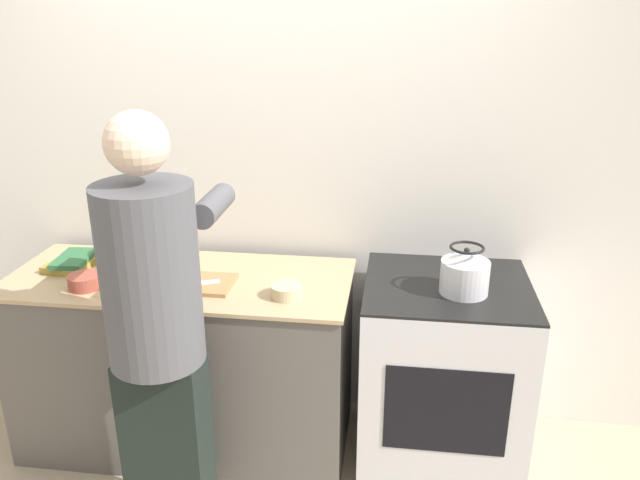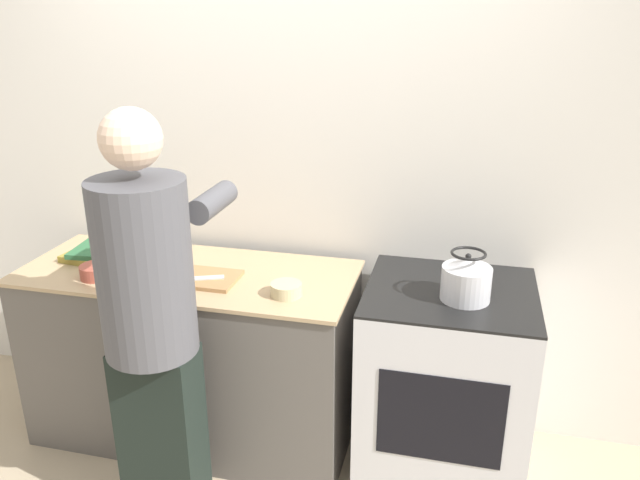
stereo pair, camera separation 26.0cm
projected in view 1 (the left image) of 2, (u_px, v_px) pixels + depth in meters
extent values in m
cube|color=silver|center=(280.00, 171.00, 3.05)|extent=(8.00, 0.05, 2.60)
cube|color=#5B5651|center=(186.00, 363.00, 3.02)|extent=(1.55, 0.63, 0.87)
cube|color=tan|center=(179.00, 279.00, 2.86)|extent=(1.58, 0.66, 0.02)
cube|color=silver|center=(441.00, 376.00, 2.88)|extent=(0.72, 0.66, 0.91)
cube|color=black|center=(448.00, 286.00, 2.71)|extent=(0.72, 0.66, 0.01)
cube|color=black|center=(446.00, 411.00, 2.56)|extent=(0.51, 0.01, 0.40)
cube|color=black|center=(168.00, 447.00, 2.49)|extent=(0.32, 0.19, 0.81)
cylinder|color=#4C4C51|center=(150.00, 276.00, 2.23)|extent=(0.35, 0.35, 0.68)
sphere|color=beige|center=(136.00, 143.00, 2.06)|extent=(0.22, 0.22, 0.22)
cylinder|color=#4C4C51|center=(140.00, 202.00, 2.47)|extent=(0.10, 0.30, 0.10)
cylinder|color=#4C4C51|center=(213.00, 205.00, 2.43)|extent=(0.10, 0.30, 0.10)
cube|color=#A87A4C|center=(197.00, 283.00, 2.77)|extent=(0.32, 0.23, 0.02)
cube|color=silver|center=(205.00, 283.00, 2.75)|extent=(0.14, 0.08, 0.01)
cube|color=black|center=(180.00, 285.00, 2.72)|extent=(0.09, 0.06, 0.01)
cylinder|color=silver|center=(465.00, 277.00, 2.61)|extent=(0.20, 0.20, 0.14)
cone|color=silver|center=(466.00, 257.00, 2.58)|extent=(0.16, 0.16, 0.04)
sphere|color=black|center=(467.00, 250.00, 2.57)|extent=(0.02, 0.02, 0.02)
torus|color=black|center=(467.00, 248.00, 2.56)|extent=(0.14, 0.14, 0.01)
cylinder|color=#9E4738|center=(85.00, 281.00, 2.74)|extent=(0.14, 0.14, 0.06)
cylinder|color=#C6B789|center=(287.00, 291.00, 2.65)|extent=(0.14, 0.14, 0.06)
cylinder|color=tan|center=(122.00, 253.00, 2.94)|extent=(0.14, 0.14, 0.14)
cylinder|color=#28231E|center=(121.00, 237.00, 2.91)|extent=(0.15, 0.15, 0.01)
cube|color=olive|center=(73.00, 264.00, 2.96)|extent=(0.22, 0.26, 0.03)
cube|color=#2D663D|center=(74.00, 259.00, 2.95)|extent=(0.17, 0.25, 0.02)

